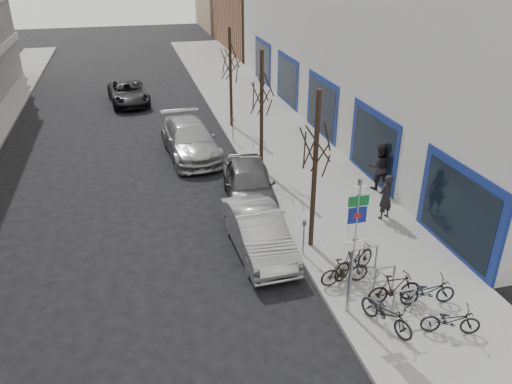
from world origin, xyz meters
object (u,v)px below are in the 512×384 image
bike_rack (385,276)px  meter_front (304,234)px  bike_near_left (387,311)px  bike_far_inner (354,260)px  meter_back (233,127)px  parked_car_mid (249,183)px  bike_mid_inner (345,270)px  highway_sign_pole (354,240)px  bike_far_curb (451,318)px  tree_far (230,54)px  tree_mid (262,84)px  pedestrian_near (386,197)px  parked_car_back (190,139)px  bike_mid_curb (428,289)px  lane_car (128,93)px  parked_car_front (258,232)px  meter_mid (260,168)px  bike_near_right (395,288)px  tree_near (317,134)px  pedestrian_far (379,166)px

bike_rack → meter_front: meter_front is taller
bike_near_left → bike_far_inner: (0.16, 2.40, 0.02)m
meter_back → parked_car_mid: size_ratio=0.27×
meter_back → bike_far_inner: size_ratio=0.70×
bike_mid_inner → bike_far_inner: 0.59m
highway_sign_pole → bike_far_curb: 3.23m
tree_far → tree_mid: bearing=-90.0°
highway_sign_pole → pedestrian_near: size_ratio=2.41×
bike_rack → tree_mid: 10.08m
tree_far → parked_car_back: 5.57m
meter_back → bike_mid_curb: (2.55, -14.26, -0.28)m
lane_car → bike_far_inner: bearing=-79.9°
parked_car_back → pedestrian_near: bearing=-58.1°
parked_car_front → bike_far_curb: bearing=-56.4°
meter_back → bike_near_left: size_ratio=0.74×
meter_mid → bike_near_right: bearing=-78.9°
bike_near_left → meter_mid: bearing=73.5°
bike_mid_inner → highway_sign_pole: bearing=158.7°
bike_rack → parked_car_mid: bearing=109.5°
meter_back → bike_mid_curb: bearing=-79.9°
bike_near_right → tree_near: bearing=20.8°
tree_near → tree_far: size_ratio=1.00×
meter_back → bike_near_left: (0.96, -14.86, -0.24)m
tree_mid → bike_near_left: 11.40m
tree_near → tree_mid: bearing=90.0°
bike_near_left → parked_car_front: (-2.28, 4.63, 0.06)m
bike_mid_curb → parked_car_mid: (-3.30, 7.65, 0.17)m
bike_near_right → bike_mid_inner: (-1.00, 1.16, -0.02)m
meter_front → lane_car: bearing=104.1°
meter_mid → bike_far_curb: (2.47, -9.97, -0.30)m
meter_back → parked_car_back: size_ratio=0.23×
parked_car_mid → tree_mid: bearing=72.6°
bike_rack → pedestrian_far: (3.00, 6.37, 0.49)m
highway_sign_pole → pedestrian_near: 5.94m
bike_mid_inner → bike_far_inner: size_ratio=0.86×
lane_car → pedestrian_far: (9.69, -16.10, 0.46)m
parked_car_front → pedestrian_near: (5.04, 0.82, 0.29)m
parked_car_front → pedestrian_far: pedestrian_far is taller
parked_car_back → parked_car_front: bearing=-87.6°
tree_mid → tree_far: size_ratio=1.00×
tree_near → bike_far_inner: bearing=-71.2°
meter_front → meter_mid: (0.00, 5.50, 0.00)m
tree_near → pedestrian_near: size_ratio=3.16×
tree_far → meter_back: bearing=-100.2°
meter_front → bike_mid_inner: (0.66, -1.82, -0.29)m
bike_mid_curb → bike_far_curb: 1.22m
meter_front → highway_sign_pole: bearing=-85.3°
bike_mid_inner → bike_far_curb: size_ratio=1.01×
parked_car_mid → bike_near_left: bearing=-70.9°
bike_rack → bike_far_inner: bike_far_inner is taller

